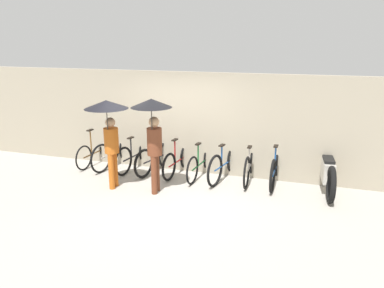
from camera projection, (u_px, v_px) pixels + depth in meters
name	position (u px, v px, depth m)	size (l,w,h in m)	color
ground_plane	(155.00, 197.00, 8.02)	(30.00, 30.00, 0.00)	#9E998E
back_wall	(182.00, 122.00, 9.36)	(13.87, 0.12, 2.51)	gray
parked_bicycle_0	(96.00, 151.00, 10.05)	(0.44, 1.69, 1.04)	black
parked_bicycle_1	(115.00, 152.00, 9.85)	(0.52, 1.82, 1.06)	black
parked_bicycle_2	(136.00, 155.00, 9.68)	(0.44, 1.81, 1.11)	black
parked_bicycle_3	(156.00, 158.00, 9.43)	(0.56, 1.65, 1.02)	black
parked_bicycle_4	(178.00, 160.00, 9.30)	(0.44, 1.66, 1.02)	black
parked_bicycle_5	(201.00, 163.00, 9.13)	(0.44, 1.76, 1.03)	black
parked_bicycle_6	(225.00, 164.00, 8.95)	(0.55, 1.81, 1.04)	black
parked_bicycle_7	(250.00, 165.00, 8.82)	(0.44, 1.72, 1.04)	black
parked_bicycle_8	(275.00, 168.00, 8.63)	(0.44, 1.77, 1.06)	black
pedestrian_leading	(108.00, 121.00, 8.04)	(0.93, 0.93, 2.02)	#B25619
pedestrian_center	(153.00, 124.00, 7.77)	(0.85, 0.85, 2.10)	brown
motorcycle	(327.00, 172.00, 8.26)	(0.58, 2.11, 0.96)	black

